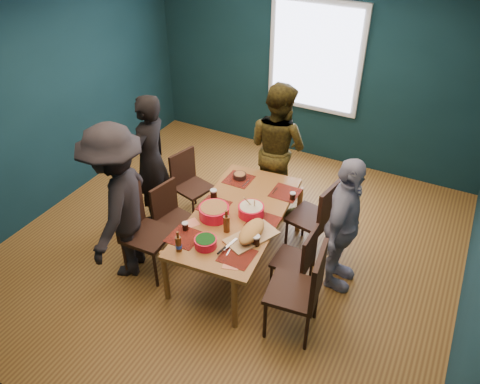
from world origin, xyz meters
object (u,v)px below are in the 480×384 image
object	(u,v)px
chair_left_near	(139,226)
cutting_board	(251,233)
person_near_left	(119,204)
bowl_salad	(214,212)
chair_right_near	(304,287)
chair_right_far	(319,214)
chair_right_mid	(300,257)
person_right	(343,226)
person_far_left	(150,161)
dining_table	(238,218)
person_back	(278,147)
bowl_dumpling	(251,210)
bowl_herbs	(206,242)
chair_left_mid	(170,212)
chair_left_far	(188,180)

from	to	relation	value
chair_left_near	cutting_board	xyz separation A→B (m)	(1.19, 0.27, 0.16)
person_near_left	bowl_salad	size ratio (longest dim) A/B	5.54
chair_right_near	chair_right_far	bearing A→B (deg)	95.62
chair_right_mid	person_near_left	size ratio (longest dim) A/B	0.46
person_right	chair_right_far	bearing A→B (deg)	45.86
chair_right_near	person_far_left	distance (m)	2.45
dining_table	bowl_salad	world-z (taller)	bowl_salad
chair_left_near	chair_right_far	size ratio (longest dim) A/B	1.03
cutting_board	dining_table	bearing A→B (deg)	161.07
person_back	bowl_dumpling	xyz separation A→B (m)	(0.22, -1.19, -0.10)
chair_left_near	cutting_board	distance (m)	1.23
chair_right_near	bowl_herbs	xyz separation A→B (m)	(-1.02, -0.02, 0.14)
chair_left_mid	chair_right_mid	bearing A→B (deg)	11.14
person_near_left	bowl_dumpling	xyz separation A→B (m)	(1.18, 0.69, -0.14)
chair_left_near	bowl_herbs	distance (m)	0.87
cutting_board	chair_right_mid	bearing A→B (deg)	45.24
bowl_dumpling	chair_left_near	bearing A→B (deg)	-149.33
chair_left_mid	cutting_board	world-z (taller)	cutting_board
chair_left_far	chair_right_near	xyz separation A→B (m)	(1.96, -1.11, 0.09)
dining_table	chair_left_near	xyz separation A→B (m)	(-0.89, -0.56, -0.03)
chair_left_near	person_near_left	xyz separation A→B (m)	(-0.15, -0.08, 0.29)
person_far_left	person_right	size ratio (longest dim) A/B	1.09
chair_left_far	chair_right_far	distance (m)	1.71
cutting_board	chair_right_far	bearing A→B (deg)	87.00
chair_left_far	bowl_salad	size ratio (longest dim) A/B	2.72
chair_right_far	chair_right_near	size ratio (longest dim) A/B	0.96
dining_table	bowl_dumpling	bearing A→B (deg)	14.85
chair_left_mid	bowl_salad	bearing A→B (deg)	5.74
bowl_salad	bowl_herbs	bearing A→B (deg)	-70.20
bowl_dumpling	cutting_board	xyz separation A→B (m)	(0.17, -0.34, 0.01)
person_near_left	bowl_dumpling	size ratio (longest dim) A/B	6.38
chair_right_far	cutting_board	size ratio (longest dim) A/B	1.42
person_back	cutting_board	distance (m)	1.58
chair_left_mid	bowl_salad	xyz separation A→B (m)	(0.62, -0.06, 0.27)
dining_table	bowl_herbs	distance (m)	0.61
chair_right_far	person_far_left	world-z (taller)	person_far_left
bowl_dumpling	bowl_herbs	bearing A→B (deg)	-104.69
person_back	person_right	bearing A→B (deg)	157.57
person_far_left	dining_table	bearing A→B (deg)	78.17
chair_left_far	person_near_left	size ratio (longest dim) A/B	0.49
chair_right_mid	person_back	bearing A→B (deg)	122.85
dining_table	bowl_dumpling	distance (m)	0.19
chair_left_near	cutting_board	world-z (taller)	chair_left_near
chair_left_far	chair_right_mid	distance (m)	1.86
cutting_board	bowl_salad	bearing A→B (deg)	-169.06
bowl_salad	dining_table	bearing A→B (deg)	39.84
chair_right_mid	chair_right_near	size ratio (longest dim) A/B	0.80
chair_left_mid	person_near_left	distance (m)	0.71
bowl_herbs	cutting_board	size ratio (longest dim) A/B	0.32
dining_table	chair_right_mid	world-z (taller)	chair_right_mid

